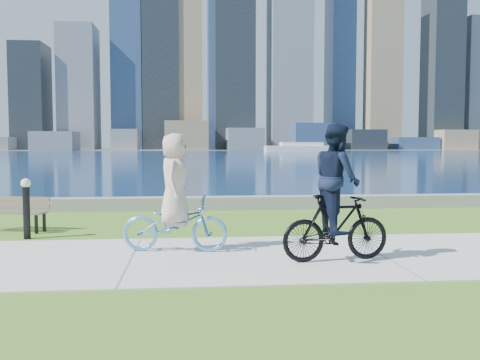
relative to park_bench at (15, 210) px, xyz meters
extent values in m
plane|color=#406A1C|center=(2.67, -3.00, -0.43)|extent=(320.00, 320.00, 0.00)
cube|color=#B0AFAA|center=(2.67, -3.00, -0.42)|extent=(80.00, 3.50, 0.02)
cube|color=slate|center=(2.67, 3.20, -0.26)|extent=(90.00, 0.50, 0.35)
cube|color=navy|center=(2.67, 69.00, -0.43)|extent=(320.00, 131.00, 0.01)
cube|color=gray|center=(2.67, 127.00, -0.37)|extent=(320.00, 30.00, 0.12)
cube|color=slate|center=(-27.17, 116.09, 1.76)|extent=(9.58, 9.13, 4.39)
cube|color=slate|center=(-11.38, 118.38, 2.09)|extent=(6.11, 6.79, 5.05)
cube|color=#826D50|center=(3.16, 116.99, 3.04)|extent=(10.08, 9.27, 6.94)
cube|color=slate|center=(17.04, 116.17, 2.21)|extent=(8.57, 8.39, 5.28)
cube|color=navy|center=(33.10, 116.65, 2.83)|extent=(8.96, 8.89, 6.52)
cube|color=black|center=(46.82, 117.45, 2.08)|extent=(8.73, 8.61, 5.03)
cube|color=navy|center=(60.12, 118.30, 1.16)|extent=(10.71, 6.51, 3.18)
cube|color=#826D50|center=(70.28, 118.09, 2.08)|extent=(8.87, 8.21, 5.02)
cube|color=black|center=(-35.06, 125.97, 12.57)|extent=(7.71, 10.58, 26.00)
cube|color=slate|center=(-23.90, 127.97, 15.05)|extent=(9.01, 10.96, 30.97)
cube|color=navy|center=(-11.93, 129.91, 19.26)|extent=(7.70, 8.62, 39.39)
cube|color=#826D50|center=(4.12, 129.05, 25.64)|extent=(6.09, 8.21, 52.15)
cube|color=black|center=(15.23, 124.53, 24.14)|extent=(9.93, 8.46, 49.15)
cube|color=slate|center=(29.48, 125.37, 30.34)|extent=(10.33, 10.87, 61.55)
cube|color=navy|center=(43.78, 129.11, 32.81)|extent=(6.17, 9.08, 66.48)
cube|color=#826D50|center=(53.83, 124.13, 20.94)|extent=(8.43, 6.04, 42.75)
cube|color=black|center=(69.81, 124.31, 20.25)|extent=(8.03, 9.33, 41.36)
cube|color=slate|center=(80.12, 128.32, 16.99)|extent=(7.05, 11.73, 34.85)
cube|color=black|center=(-3.33, 129.00, 37.57)|extent=(9.00, 9.00, 76.00)
cube|color=navy|center=(12.67, 128.00, 31.57)|extent=(8.00, 8.00, 64.00)
cube|color=silver|center=(25.60, 91.77, 0.18)|extent=(14.26, 4.07, 1.22)
cube|color=silver|center=(25.60, 91.77, 1.15)|extent=(8.15, 3.05, 0.71)
cube|color=black|center=(0.52, -0.37, -0.24)|extent=(0.06, 0.06, 0.38)
cube|color=black|center=(0.60, -0.08, -0.24)|extent=(0.06, 0.06, 0.38)
cube|color=brown|center=(-0.06, -0.22, -0.03)|extent=(1.34, 0.43, 0.03)
cube|color=brown|center=(-0.02, -0.09, -0.03)|extent=(1.34, 0.43, 0.03)
cube|color=brown|center=(0.01, 0.04, -0.03)|extent=(1.34, 0.43, 0.03)
cube|color=brown|center=(0.04, 0.14, 0.08)|extent=(1.33, 0.40, 0.10)
cube|color=brown|center=(0.04, 0.17, 0.22)|extent=(1.33, 0.40, 0.10)
cylinder|color=black|center=(0.51, -0.95, 0.08)|extent=(0.13, 0.13, 1.03)
sphere|color=white|center=(0.51, -0.95, 0.63)|extent=(0.19, 0.19, 0.19)
imported|color=#5799D5|center=(3.35, -2.49, 0.05)|extent=(0.88, 1.84, 0.92)
imported|color=silver|center=(3.35, -2.49, 0.79)|extent=(0.60, 0.82, 1.54)
imported|color=black|center=(5.82, -3.46, 0.10)|extent=(0.72, 1.76, 1.03)
imported|color=black|center=(5.82, -3.46, 0.86)|extent=(0.73, 0.88, 1.68)
camera|label=1|loc=(3.58, -11.37, 1.40)|focal=40.00mm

